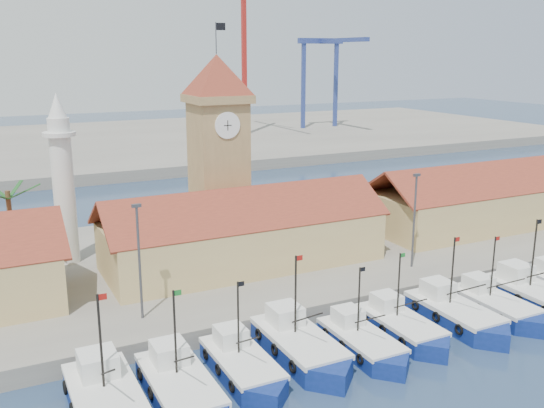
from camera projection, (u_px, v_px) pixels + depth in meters
ground at (361, 371)px, 41.65m from camera, size 400.00×400.00×0.00m
quay at (228, 258)px, 62.33m from camera, size 140.00×32.00×1.50m
terminal at (83, 146)px, 137.01m from camera, size 240.00×80.00×2.00m
boat_0 at (108, 408)px, 35.89m from camera, size 3.91×10.72×8.11m
boat_1 at (182, 391)px, 37.75m from camera, size 3.65×10.01×7.57m
boat_2 at (244, 368)px, 40.63m from camera, size 3.37×9.22×6.98m
boat_3 at (301, 348)px, 43.17m from camera, size 3.82×10.45×7.91m
boat_4 at (364, 344)px, 44.03m from camera, size 3.24×8.87×6.71m
boat_5 at (403, 329)px, 46.50m from camera, size 3.34×9.15×6.92m
boat_6 at (457, 316)px, 48.56m from camera, size 3.64×9.96×7.54m
boat_7 at (497, 307)px, 50.34m from camera, size 3.39×9.28×7.02m
boat_8 at (538, 299)px, 51.88m from camera, size 3.89×10.66×8.06m
hall_center at (243, 239)px, 58.07m from camera, size 27.04×10.13×7.61m
hall_right at (490, 203)px, 71.89m from camera, size 31.20×10.13×7.61m
clock_tower at (218, 148)px, 61.36m from camera, size 5.80×5.80×22.70m
minaret at (63, 179)px, 57.16m from camera, size 3.00×3.00×16.30m
palm_tree at (11, 226)px, 54.10m from camera, size 5.60×5.03×8.39m
lamp_posts at (287, 235)px, 50.73m from camera, size 80.70×0.25×9.03m
crane_red_right at (246, 32)px, 141.78m from camera, size 1.00×32.43×43.77m
gantry at (327, 59)px, 156.28m from camera, size 13.00×22.00×23.20m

